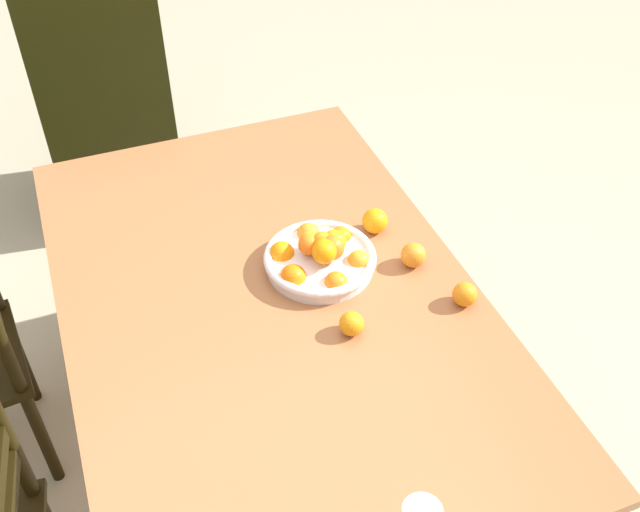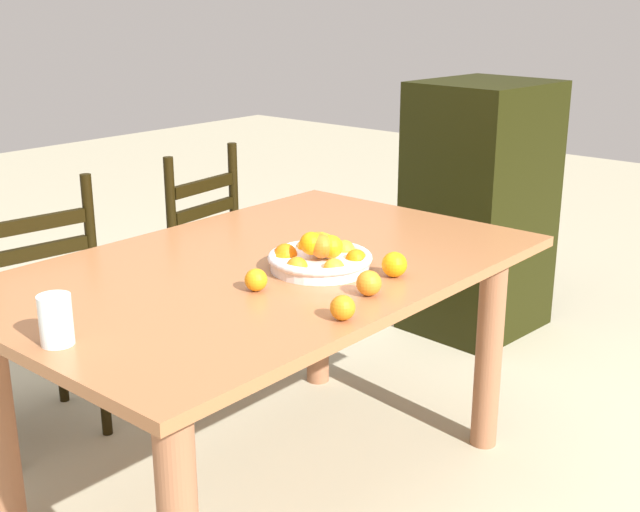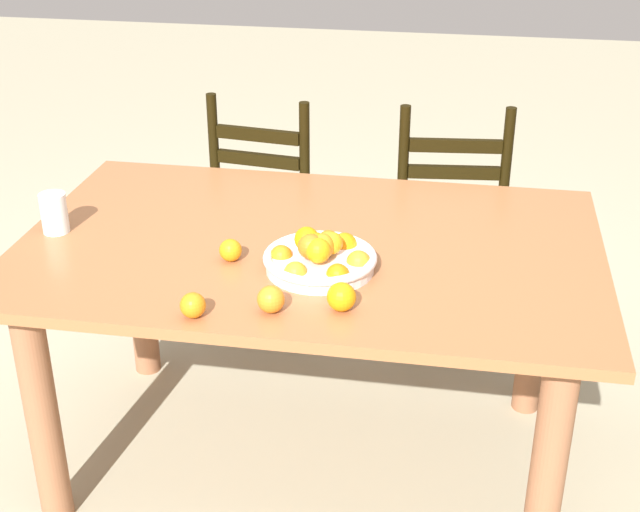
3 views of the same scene
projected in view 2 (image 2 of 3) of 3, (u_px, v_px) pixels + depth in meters
name	position (u px, v px, depth m)	size (l,w,h in m)	color
ground_plane	(271.00, 485.00, 2.61)	(12.00, 12.00, 0.00)	#AFA88A
dining_table	(267.00, 305.00, 2.43)	(1.60, 1.02, 0.74)	#9F6139
chair_near_window	(34.00, 318.00, 2.77)	(0.44, 0.44, 0.93)	black
chair_by_cabinet	(183.00, 272.00, 3.24)	(0.44, 0.44, 0.94)	black
cabinet	(480.00, 208.00, 3.72)	(0.57, 0.49, 1.13)	black
fruit_bowl	(320.00, 256.00, 2.32)	(0.30, 0.30, 0.12)	silver
orange_loose_0	(369.00, 283.00, 2.12)	(0.07, 0.07, 0.07)	orange
orange_loose_1	(256.00, 280.00, 2.16)	(0.06, 0.06, 0.06)	orange
orange_loose_2	(343.00, 308.00, 1.96)	(0.06, 0.06, 0.06)	orange
orange_loose_3	(394.00, 264.00, 2.26)	(0.07, 0.07, 0.07)	orange
drinking_glass	(56.00, 320.00, 1.82)	(0.07, 0.07, 0.11)	silver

